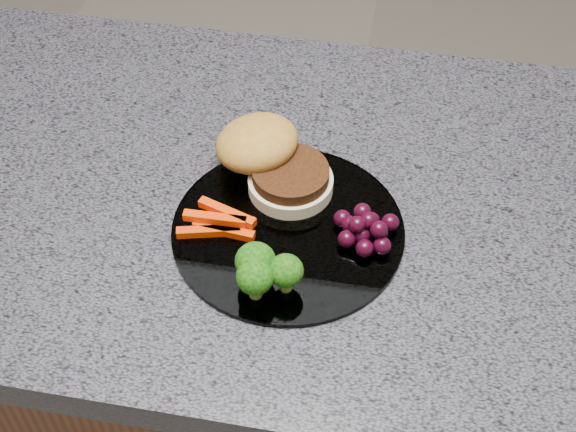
{
  "coord_description": "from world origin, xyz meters",
  "views": [
    {
      "loc": [
        0.13,
        -0.64,
        1.58
      ],
      "look_at": [
        0.02,
        -0.06,
        0.93
      ],
      "focal_mm": 50.0,
      "sensor_mm": 36.0,
      "label": 1
    }
  ],
  "objects_px": {
    "island_cabinet": "(280,393)",
    "plate": "(288,230)",
    "burger": "(269,159)",
    "grape_bunch": "(366,229)"
  },
  "relations": [
    {
      "from": "burger",
      "to": "plate",
      "type": "bearing_deg",
      "value": -40.47
    },
    {
      "from": "island_cabinet",
      "to": "grape_bunch",
      "type": "bearing_deg",
      "value": -27.63
    },
    {
      "from": "plate",
      "to": "burger",
      "type": "height_order",
      "value": "burger"
    },
    {
      "from": "plate",
      "to": "burger",
      "type": "distance_m",
      "value": 0.09
    },
    {
      "from": "burger",
      "to": "grape_bunch",
      "type": "distance_m",
      "value": 0.15
    },
    {
      "from": "plate",
      "to": "grape_bunch",
      "type": "distance_m",
      "value": 0.09
    },
    {
      "from": "island_cabinet",
      "to": "grape_bunch",
      "type": "distance_m",
      "value": 0.51
    },
    {
      "from": "plate",
      "to": "burger",
      "type": "xyz_separation_m",
      "value": [
        -0.04,
        0.08,
        0.03
      ]
    },
    {
      "from": "island_cabinet",
      "to": "plate",
      "type": "distance_m",
      "value": 0.48
    },
    {
      "from": "island_cabinet",
      "to": "grape_bunch",
      "type": "relative_size",
      "value": 16.53
    }
  ]
}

